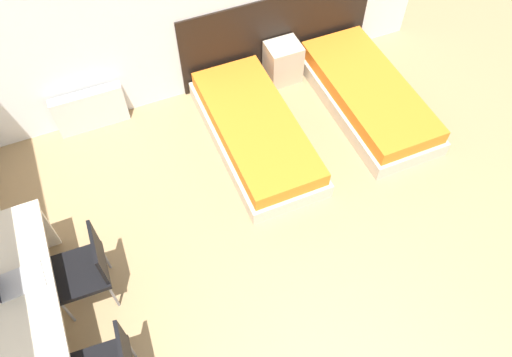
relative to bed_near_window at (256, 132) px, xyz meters
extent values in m
cube|color=black|center=(0.72, 1.04, 0.34)|extent=(2.43, 0.03, 1.04)
cube|color=beige|center=(0.00, 0.00, -0.08)|extent=(0.90, 2.02, 0.19)
cube|color=orange|center=(0.00, 0.00, 0.10)|extent=(0.82, 1.94, 0.17)
cube|color=beige|center=(1.43, 0.00, -0.08)|extent=(0.90, 2.02, 0.19)
cube|color=orange|center=(1.43, 0.00, 0.10)|extent=(0.82, 1.94, 0.17)
cube|color=beige|center=(0.72, 0.84, 0.08)|extent=(0.40, 0.34, 0.51)
cube|color=silver|center=(-1.62, 0.96, 0.08)|extent=(0.79, 0.12, 0.51)
cube|color=beige|center=(-2.52, -1.54, 0.54)|extent=(0.54, 2.25, 0.04)
cube|color=beige|center=(-2.52, -0.44, 0.17)|extent=(0.49, 0.04, 0.70)
cube|color=black|center=(-2.10, -1.09, 0.27)|extent=(0.48, 0.48, 0.05)
cube|color=black|center=(-1.88, -1.10, 0.49)|extent=(0.05, 0.42, 0.40)
cylinder|color=slate|center=(-2.31, -1.28, 0.03)|extent=(0.02, 0.02, 0.42)
cylinder|color=slate|center=(-2.29, -0.88, 0.03)|extent=(0.02, 0.02, 0.42)
cylinder|color=slate|center=(-1.90, -1.30, 0.03)|extent=(0.02, 0.02, 0.42)
cylinder|color=slate|center=(-1.89, -0.90, 0.03)|extent=(0.02, 0.02, 0.42)
cube|color=black|center=(-1.88, -2.01, 0.49)|extent=(0.06, 0.42, 0.40)
cylinder|color=slate|center=(-1.88, -1.81, 0.03)|extent=(0.02, 0.02, 0.42)
cube|color=silver|center=(-2.48, -1.16, 0.57)|extent=(0.35, 0.26, 0.02)
camera|label=1|loc=(-1.41, -3.36, 4.21)|focal=35.00mm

